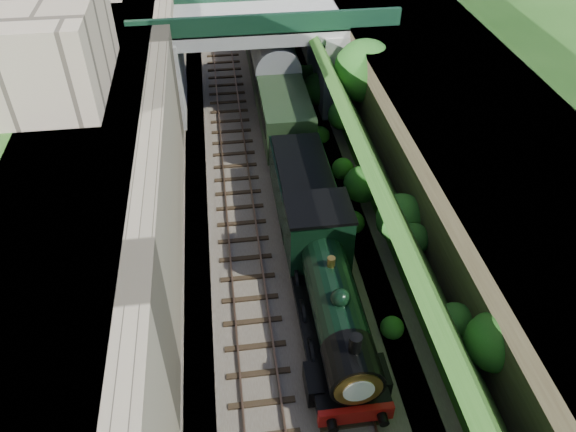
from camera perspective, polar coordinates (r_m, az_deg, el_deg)
The scene contains 14 objects.
ground at distance 21.94m, azimuth 3.06°, elevation -19.71°, with size 160.00×160.00×0.00m, color #1E4714.
trackbed at distance 36.24m, azimuth -2.55°, elevation 8.45°, with size 10.00×90.00×0.20m, color #473F38.
retaining_wall at distance 34.63m, azimuth -12.03°, elevation 12.46°, with size 1.00×90.00×7.00m, color #756B56.
street_plateau_left at distance 35.10m, azimuth -17.82°, elevation 11.79°, with size 6.00×90.00×7.00m, color #262628.
street_plateau_right at distance 36.73m, azimuth 12.63°, elevation 13.34°, with size 8.00×90.00×6.25m, color #262628.
embankment_slope at distance 34.31m, azimuth 6.02°, elevation 11.33°, with size 4.45×90.00×6.36m.
track_left at distance 36.08m, azimuth -5.75°, elevation 8.40°, with size 2.50×90.00×0.20m.
track_right at distance 36.27m, azimuth -0.65°, elevation 8.79°, with size 2.50×90.00×0.20m.
road_bridge at distance 38.07m, azimuth -1.89°, elevation 16.80°, with size 16.00×6.40×7.25m.
building_near at distance 27.66m, azimuth -22.54°, elevation 15.87°, with size 4.00×8.00×4.00m, color gray.
tree at distance 33.65m, azimuth 7.90°, elevation 14.31°, with size 3.60×3.80×6.60m.
locomotive at distance 23.09m, azimuth 4.29°, elevation -7.77°, with size 3.10×10.22×3.83m.
tender at distance 28.65m, azimuth 1.44°, elevation 2.65°, with size 2.70×6.00×3.05m.
coach_front at distance 39.16m, azimuth -1.48°, elevation 14.23°, with size 2.90×18.00×3.70m.
Camera 1 is at (-2.60, -10.90, 18.86)m, focal length 35.00 mm.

